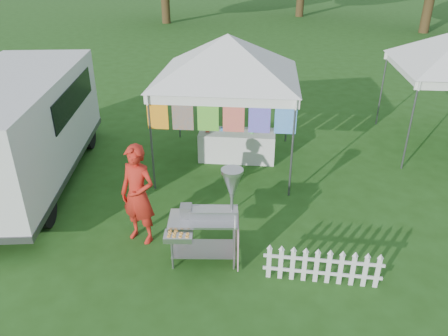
# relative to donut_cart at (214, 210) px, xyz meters

# --- Properties ---
(ground) EXTENTS (120.00, 120.00, 0.00)m
(ground) POSITION_rel_donut_cart_xyz_m (-0.14, 0.17, -0.98)
(ground) COLOR #214915
(ground) RESTS_ON ground
(canopy_main) EXTENTS (4.24, 4.24, 3.45)m
(canopy_main) POSITION_rel_donut_cart_xyz_m (-0.14, 3.66, 2.01)
(canopy_main) COLOR #59595E
(canopy_main) RESTS_ON ground
(donut_cart) EXTENTS (1.19, 0.91, 1.67)m
(donut_cart) POSITION_rel_donut_cart_xyz_m (0.00, 0.00, 0.00)
(donut_cart) COLOR gray
(donut_cart) RESTS_ON ground
(vendor) EXTENTS (0.76, 0.63, 1.80)m
(vendor) POSITION_rel_donut_cart_xyz_m (-1.35, 0.47, -0.08)
(vendor) COLOR red
(vendor) RESTS_ON ground
(cargo_van) EXTENTS (3.00, 5.78, 2.29)m
(cargo_van) POSITION_rel_donut_cart_xyz_m (-4.46, 2.43, 0.25)
(cargo_van) COLOR silver
(cargo_van) RESTS_ON ground
(picket_fence) EXTENTS (1.80, 0.10, 0.56)m
(picket_fence) POSITION_rel_donut_cart_xyz_m (1.69, -0.36, -0.69)
(picket_fence) COLOR silver
(picket_fence) RESTS_ON ground
(display_table) EXTENTS (1.80, 0.70, 0.70)m
(display_table) POSITION_rel_donut_cart_xyz_m (0.07, 3.89, -0.63)
(display_table) COLOR white
(display_table) RESTS_ON ground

